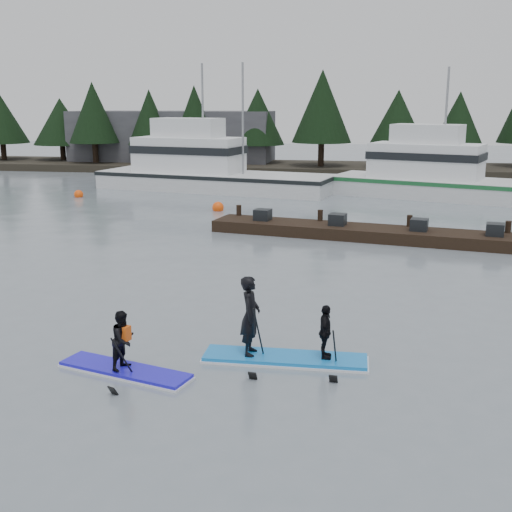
% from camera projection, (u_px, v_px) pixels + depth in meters
% --- Properties ---
extents(ground, '(160.00, 160.00, 0.00)m').
position_uv_depth(ground, '(212.00, 365.00, 14.45)').
color(ground, slate).
rests_on(ground, ground).
extents(far_shore, '(70.00, 8.00, 0.60)m').
position_uv_depth(far_shore, '(325.00, 168.00, 54.66)').
color(far_shore, '#2D281E').
rests_on(far_shore, ground).
extents(treeline, '(60.00, 4.00, 8.00)m').
position_uv_depth(treeline, '(325.00, 172.00, 54.73)').
color(treeline, black).
rests_on(treeline, ground).
extents(waterfront_building, '(18.00, 6.00, 5.00)m').
position_uv_depth(waterfront_building, '(173.00, 139.00, 58.30)').
color(waterfront_building, '#4C4C51').
rests_on(waterfront_building, ground).
extents(fishing_boat_large, '(16.52, 7.67, 9.19)m').
position_uv_depth(fishing_boat_large, '(208.00, 179.00, 43.31)').
color(fishing_boat_large, silver).
rests_on(fishing_boat_large, ground).
extents(fishing_boat_medium, '(15.40, 8.94, 8.78)m').
position_uv_depth(fishing_boat_medium, '(446.00, 188.00, 39.62)').
color(fishing_boat_medium, silver).
rests_on(fishing_boat_medium, ground).
extents(floating_dock, '(15.32, 4.93, 0.51)m').
position_uv_depth(floating_dock, '(383.00, 234.00, 27.53)').
color(floating_dock, black).
rests_on(floating_dock, ground).
extents(buoy_a, '(0.57, 0.57, 0.57)m').
position_uv_depth(buoy_a, '(79.00, 197.00, 40.03)').
color(buoy_a, '#FF4F0C').
rests_on(buoy_a, ground).
extents(buoy_b, '(0.63, 0.63, 0.63)m').
position_uv_depth(buoy_b, '(218.00, 211.00, 35.00)').
color(buoy_b, '#FF4F0C').
rests_on(buoy_b, ground).
extents(paddleboard_solo, '(3.15, 1.57, 1.86)m').
position_uv_depth(paddleboard_solo, '(124.00, 351.00, 13.90)').
color(paddleboard_solo, '#1E16D5').
rests_on(paddleboard_solo, ground).
extents(paddleboard_duo, '(3.72, 1.18, 2.42)m').
position_uv_depth(paddleboard_duo, '(279.00, 334.00, 14.52)').
color(paddleboard_duo, blue).
rests_on(paddleboard_duo, ground).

